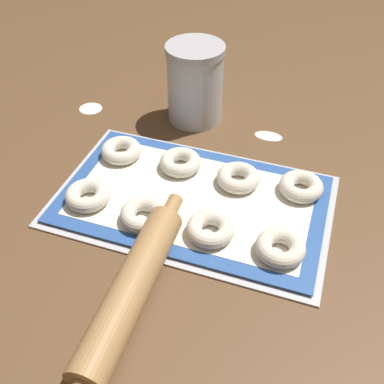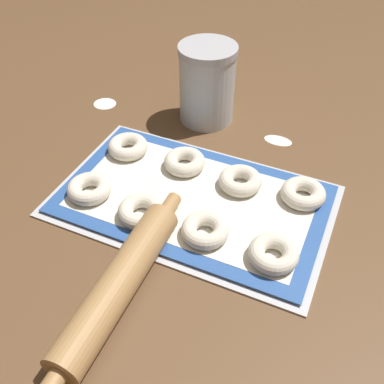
% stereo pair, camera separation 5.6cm
% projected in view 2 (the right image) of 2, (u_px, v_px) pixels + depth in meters
% --- Properties ---
extents(ground_plane, '(2.80, 2.80, 0.00)m').
position_uv_depth(ground_plane, '(194.00, 200.00, 0.84)').
color(ground_plane, brown).
extents(baking_tray, '(0.50, 0.31, 0.01)m').
position_uv_depth(baking_tray, '(192.00, 200.00, 0.84)').
color(baking_tray, silver).
rests_on(baking_tray, ground_plane).
extents(baking_mat, '(0.48, 0.29, 0.00)m').
position_uv_depth(baking_mat, '(192.00, 198.00, 0.83)').
color(baking_mat, '#2D569E').
rests_on(baking_mat, baking_tray).
extents(bagel_front_far_left, '(0.08, 0.08, 0.03)m').
position_uv_depth(bagel_front_far_left, '(89.00, 189.00, 0.83)').
color(bagel_front_far_left, silver).
rests_on(bagel_front_far_left, baking_mat).
extents(bagel_front_mid_left, '(0.08, 0.08, 0.03)m').
position_uv_depth(bagel_front_mid_left, '(141.00, 211.00, 0.79)').
color(bagel_front_mid_left, silver).
rests_on(bagel_front_mid_left, baking_mat).
extents(bagel_front_mid_right, '(0.08, 0.08, 0.03)m').
position_uv_depth(bagel_front_mid_right, '(205.00, 230.00, 0.75)').
color(bagel_front_mid_right, silver).
rests_on(bagel_front_mid_right, baking_mat).
extents(bagel_front_far_right, '(0.08, 0.08, 0.03)m').
position_uv_depth(bagel_front_far_right, '(273.00, 254.00, 0.72)').
color(bagel_front_far_right, silver).
rests_on(bagel_front_far_right, baking_mat).
extents(bagel_back_far_left, '(0.08, 0.08, 0.03)m').
position_uv_depth(bagel_back_far_left, '(128.00, 147.00, 0.92)').
color(bagel_back_far_left, silver).
rests_on(bagel_back_far_left, baking_mat).
extents(bagel_back_mid_left, '(0.08, 0.08, 0.03)m').
position_uv_depth(bagel_back_mid_left, '(185.00, 162.00, 0.89)').
color(bagel_back_mid_left, silver).
rests_on(bagel_back_mid_left, baking_mat).
extents(bagel_back_mid_right, '(0.08, 0.08, 0.03)m').
position_uv_depth(bagel_back_mid_right, '(240.00, 181.00, 0.84)').
color(bagel_back_mid_right, silver).
rests_on(bagel_back_mid_right, baking_mat).
extents(bagel_back_far_right, '(0.08, 0.08, 0.03)m').
position_uv_depth(bagel_back_far_right, '(303.00, 193.00, 0.82)').
color(bagel_back_far_right, silver).
rests_on(bagel_back_far_right, baking_mat).
extents(flour_canister, '(0.13, 0.13, 0.18)m').
position_uv_depth(flour_canister, '(207.00, 84.00, 0.98)').
color(flour_canister, silver).
rests_on(flour_canister, ground_plane).
extents(rolling_pin, '(0.06, 0.40, 0.06)m').
position_uv_depth(rolling_pin, '(119.00, 283.00, 0.67)').
color(rolling_pin, '#AD7F4C').
rests_on(rolling_pin, ground_plane).
extents(flour_patch_near, '(0.06, 0.04, 0.00)m').
position_uv_depth(flour_patch_near, '(278.00, 140.00, 0.98)').
color(flour_patch_near, white).
rests_on(flour_patch_near, ground_plane).
extents(flour_patch_far, '(0.06, 0.05, 0.00)m').
position_uv_depth(flour_patch_far, '(105.00, 103.00, 1.09)').
color(flour_patch_far, white).
rests_on(flour_patch_far, ground_plane).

